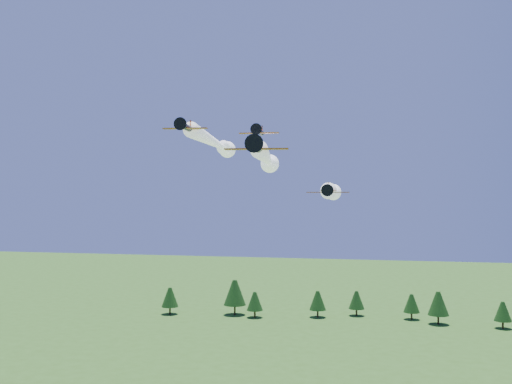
% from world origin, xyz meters
% --- Properties ---
extents(plane_lead, '(11.74, 44.65, 3.70)m').
position_xyz_m(plane_lead, '(-2.25, 15.46, 47.12)').
color(plane_lead, black).
rests_on(plane_lead, ground).
extents(plane_left, '(10.04, 46.95, 3.70)m').
position_xyz_m(plane_left, '(-14.50, 25.25, 51.09)').
color(plane_left, black).
rests_on(plane_left, ground).
extents(plane_right, '(8.25, 51.77, 3.70)m').
position_xyz_m(plane_right, '(7.71, 31.23, 41.40)').
color(plane_right, black).
rests_on(plane_right, ground).
extents(plane_slot, '(6.56, 7.12, 2.30)m').
position_xyz_m(plane_slot, '(-1.92, 7.45, 51.09)').
color(plane_slot, black).
rests_on(plane_slot, ground).
extents(treeline, '(143.03, 19.26, 11.99)m').
position_xyz_m(treeline, '(16.15, 108.75, 6.39)').
color(treeline, '#382314').
rests_on(treeline, ground).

